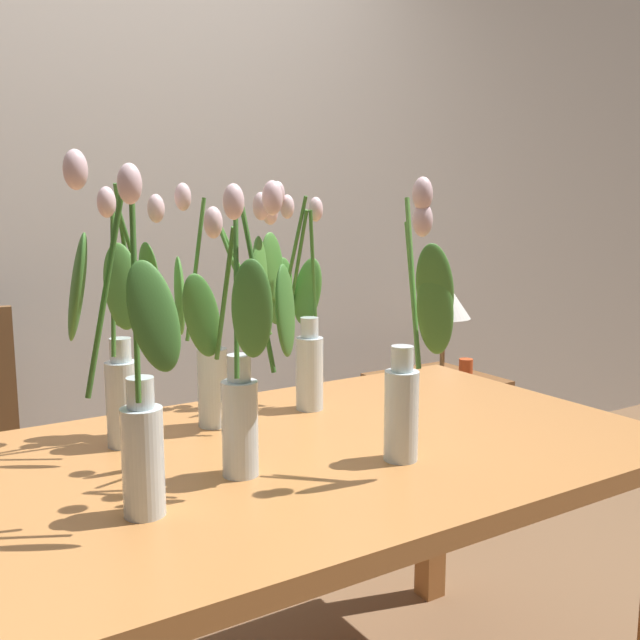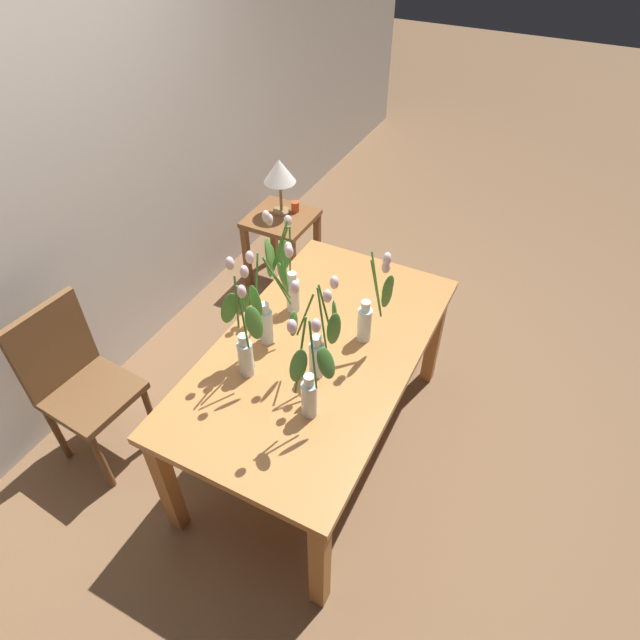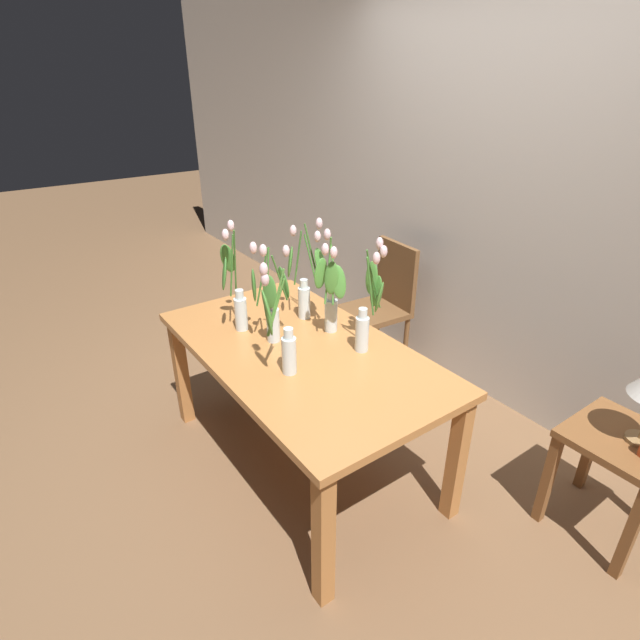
% 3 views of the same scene
% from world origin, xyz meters
% --- Properties ---
extents(room_wall_rear, '(9.00, 0.10, 2.70)m').
position_xyz_m(room_wall_rear, '(0.00, 1.44, 1.35)').
color(room_wall_rear, beige).
rests_on(room_wall_rear, ground).
extents(dining_table, '(1.60, 0.90, 0.74)m').
position_xyz_m(dining_table, '(0.00, 0.00, 0.65)').
color(dining_table, '#B7753D').
rests_on(dining_table, ground).
extents(tulip_vase_0, '(0.25, 0.15, 0.55)m').
position_xyz_m(tulip_vase_0, '(-0.05, 0.22, 0.95)').
color(tulip_vase_0, silver).
rests_on(tulip_vase_0, dining_table).
extents(tulip_vase_1, '(0.17, 0.16, 0.58)m').
position_xyz_m(tulip_vase_1, '(-0.37, -0.16, 0.94)').
color(tulip_vase_1, silver).
rests_on(tulip_vase_1, dining_table).
extents(tulip_vase_2, '(0.17, 0.25, 0.58)m').
position_xyz_m(tulip_vase_2, '(-0.26, 0.22, 0.96)').
color(tulip_vase_2, silver).
rests_on(tulip_vase_2, dining_table).
extents(tulip_vase_3, '(0.17, 0.16, 0.56)m').
position_xyz_m(tulip_vase_3, '(0.19, 0.27, 0.95)').
color(tulip_vase_3, silver).
rests_on(tulip_vase_3, dining_table).
extents(tulip_vase_4, '(0.20, 0.22, 0.54)m').
position_xyz_m(tulip_vase_4, '(-0.14, -0.08, 0.95)').
color(tulip_vase_4, silver).
rests_on(tulip_vase_4, dining_table).
extents(tulip_vase_5, '(0.11, 0.16, 0.55)m').
position_xyz_m(tulip_vase_5, '(0.16, -0.20, 0.93)').
color(tulip_vase_5, silver).
rests_on(tulip_vase_5, dining_table).
extents(side_table, '(0.44, 0.44, 0.55)m').
position_xyz_m(side_table, '(1.21, 0.91, 0.43)').
color(side_table, brown).
rests_on(side_table, ground).
extents(table_lamp, '(0.22, 0.22, 0.40)m').
position_xyz_m(table_lamp, '(1.26, 0.93, 0.86)').
color(table_lamp, olive).
rests_on(table_lamp, side_table).
extents(pillar_candle, '(0.06, 0.06, 0.07)m').
position_xyz_m(pillar_candle, '(1.32, 0.85, 0.59)').
color(pillar_candle, '#CC4C23').
rests_on(pillar_candle, side_table).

